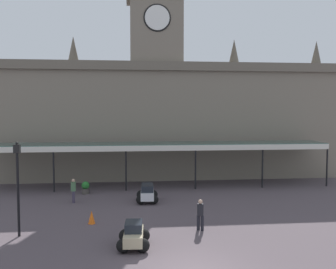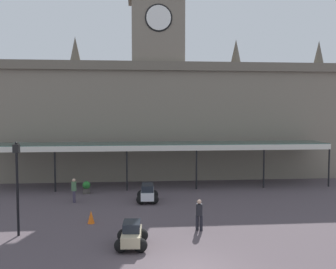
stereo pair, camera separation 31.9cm
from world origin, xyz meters
name	(u,v)px [view 2 (the right image)]	position (x,y,z in m)	size (l,w,h in m)	color
station_building	(157,113)	(0.00, 21.71, 6.16)	(34.43, 5.85, 18.06)	slate
entrance_canopy	(161,145)	(0.00, 16.57, 3.53)	(28.33, 3.26, 3.68)	#38564C
car_white_estate	(148,194)	(-1.30, 11.47, 0.56)	(1.60, 2.28, 1.27)	silver
car_beige_sedan	(132,236)	(-2.32, 2.89, 0.50)	(1.59, 2.10, 1.19)	tan
pedestrian_beside_cars	(74,189)	(-6.42, 11.73, 0.91)	(0.34, 0.38, 1.67)	#3F384C
pedestrian_near_entrance	(199,214)	(1.26, 4.98, 0.91)	(0.37, 0.34, 1.67)	black
victorian_lamppost	(17,178)	(-8.13, 4.97, 3.01)	(0.30, 0.30, 4.84)	black
traffic_cone	(91,217)	(-4.66, 6.73, 0.37)	(0.40, 0.40, 0.74)	orange
planter_near_kerb	(86,187)	(-5.91, 14.39, 0.49)	(0.60, 0.60, 0.96)	#47423D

